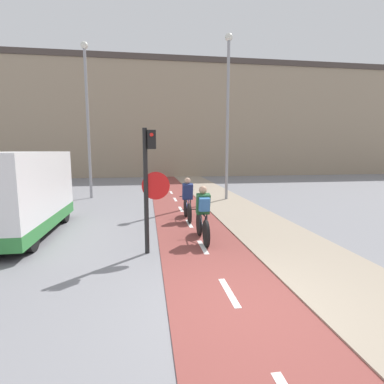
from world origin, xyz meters
TOP-DOWN VIEW (x-y plane):
  - ground_plane at (0.00, 0.00)m, footprint 120.00×120.00m
  - bike_lane at (0.00, 0.01)m, footprint 2.24×60.00m
  - sidewalk_strip at (2.32, 0.00)m, footprint 2.40×60.00m
  - building_row_background at (0.00, 25.70)m, footprint 60.00×5.20m
  - traffic_light_pole at (-1.34, 2.82)m, footprint 0.67×0.25m
  - street_lamp_far at (-4.29, 11.79)m, footprint 0.36×0.36m
  - street_lamp_sidewalk at (2.55, 10.14)m, footprint 0.36×0.36m
  - cyclist_near at (0.10, 3.54)m, footprint 0.46×1.77m
  - cyclist_far at (0.02, 6.10)m, footprint 0.46×1.71m
  - van at (-5.18, 4.90)m, footprint 2.05×4.75m

SIDE VIEW (x-z plane):
  - ground_plane at x=0.00m, z-range 0.00..0.00m
  - bike_lane at x=0.00m, z-range 0.00..0.02m
  - sidewalk_strip at x=2.32m, z-range 0.00..0.05m
  - cyclist_far at x=0.02m, z-range -0.09..1.45m
  - cyclist_near at x=0.10m, z-range -0.05..1.50m
  - van at x=-5.18m, z-range -0.02..2.44m
  - traffic_light_pole at x=-1.34m, z-range 0.37..3.39m
  - street_lamp_far at x=-4.29m, z-range 0.78..8.55m
  - street_lamp_sidewalk at x=2.55m, z-range 0.79..8.71m
  - building_row_background at x=0.00m, z-range 0.01..10.74m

